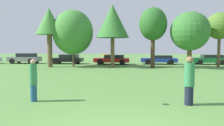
{
  "coord_description": "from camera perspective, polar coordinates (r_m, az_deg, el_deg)",
  "views": [
    {
      "loc": [
        0.22,
        -4.92,
        2.21
      ],
      "look_at": [
        -0.58,
        5.02,
        1.46
      ],
      "focal_mm": 35.26,
      "sensor_mm": 36.0,
      "label": 1
    }
  ],
  "objects": [
    {
      "name": "parked_car_blue",
      "position": [
        28.08,
        12.16,
        0.96
      ],
      "size": [
        4.48,
        2.16,
        1.12
      ],
      "rotation": [
        0.0,
        0.0,
        3.11
      ],
      "color": "#1E389E",
      "rests_on": "ground"
    },
    {
      "name": "person_thrower",
      "position": [
        9.38,
        -19.71,
        -4.17
      ],
      "size": [
        0.29,
        0.29,
        1.7
      ],
      "rotation": [
        0.0,
        0.0,
        -0.01
      ],
      "color": "navy",
      "rests_on": "ground"
    },
    {
      "name": "person_catcher",
      "position": [
        8.78,
        19.41,
        -4.33
      ],
      "size": [
        0.38,
        0.38,
        1.84
      ],
      "rotation": [
        0.0,
        0.0,
        3.13
      ],
      "color": "#191E33",
      "rests_on": "ground"
    },
    {
      "name": "frisbee",
      "position": [
        8.08,
        -1.8,
        2.26
      ],
      "size": [
        0.26,
        0.26,
        0.03
      ],
      "color": "orange"
    },
    {
      "name": "tree_2",
      "position": [
        23.3,
        0.14,
        10.73
      ],
      "size": [
        3.45,
        3.45,
        6.58
      ],
      "color": "brown",
      "rests_on": "ground"
    },
    {
      "name": "tree_1",
      "position": [
        24.73,
        -10.1,
        7.84
      ],
      "size": [
        4.42,
        4.42,
        6.21
      ],
      "color": "brown",
      "rests_on": "ground"
    },
    {
      "name": "tree_3",
      "position": [
        23.49,
        10.6,
        9.78
      ],
      "size": [
        2.87,
        2.87,
        6.24
      ],
      "color": "#473323",
      "rests_on": "ground"
    },
    {
      "name": "parked_car_green",
      "position": [
        29.67,
        24.01,
        0.9
      ],
      "size": [
        4.24,
        1.97,
        1.2
      ],
      "rotation": [
        0.0,
        0.0,
        3.11
      ],
      "color": "#196633",
      "rests_on": "ground"
    },
    {
      "name": "tree_4",
      "position": [
        23.4,
        19.57,
        7.73
      ],
      "size": [
        3.88,
        3.88,
        5.67
      ],
      "color": "brown",
      "rests_on": "ground"
    },
    {
      "name": "parked_car_black",
      "position": [
        28.63,
        -11.46,
        1.1
      ],
      "size": [
        4.1,
        1.96,
        1.21
      ],
      "rotation": [
        0.0,
        0.0,
        3.11
      ],
      "color": "black",
      "rests_on": "ground"
    },
    {
      "name": "parked_car_grey",
      "position": [
        30.68,
        -21.61,
        1.19
      ],
      "size": [
        4.07,
        1.95,
        1.33
      ],
      "rotation": [
        0.0,
        0.0,
        3.11
      ],
      "color": "slate",
      "rests_on": "ground"
    },
    {
      "name": "tree_5",
      "position": [
        26.06,
        26.14,
        8.57
      ],
      "size": [
        2.83,
        2.83,
        5.8
      ],
      "color": "brown",
      "rests_on": "ground"
    },
    {
      "name": "tree_0",
      "position": [
        24.59,
        -15.98,
        10.12
      ],
      "size": [
        2.83,
        2.83,
        6.31
      ],
      "color": "brown",
      "rests_on": "ground"
    },
    {
      "name": "parked_car_red",
      "position": [
        27.27,
        0.15,
        1.02
      ],
      "size": [
        4.39,
        2.18,
        1.19
      ],
      "rotation": [
        0.0,
        0.0,
        3.11
      ],
      "color": "red",
      "rests_on": "ground"
    }
  ]
}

